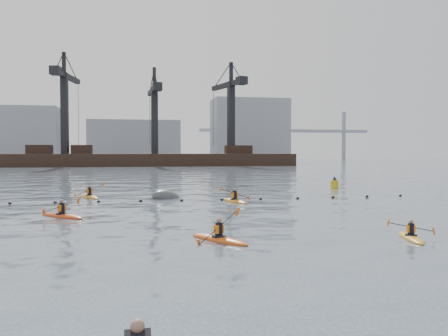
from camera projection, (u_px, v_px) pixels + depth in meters
The scene contains 11 objects.
ground at pixel (332, 280), 13.47m from camera, with size 400.00×400.00×0.00m, color #35424E.
float_line at pixel (202, 200), 35.49m from camera, with size 33.24×0.73×0.24m.
barge_pier at pixel (154, 158), 121.30m from camera, with size 72.00×19.30×29.50m.
skyline at pixel (156, 135), 161.03m from camera, with size 141.00×28.00×22.00m.
kayaker_0 at pixel (219, 238), 19.46m from camera, with size 2.33×3.18×1.39m.
kayaker_1 at pixel (411, 237), 19.88m from camera, with size 1.92×2.96×0.93m.
kayaker_2 at pixel (62, 215), 26.49m from camera, with size 2.96×3.03×1.13m.
kayaker_3 at pixel (235, 200), 34.45m from camera, with size 2.43×3.66×1.30m.
kayaker_5 at pixel (89, 196), 37.65m from camera, with size 2.32×3.57×1.32m.
mooring_buoy at pixel (166, 198), 37.31m from camera, with size 2.50×1.48×1.25m, color #3F4144.
nav_buoy at pixel (334, 184), 46.71m from camera, with size 0.77×0.77×1.40m.
Camera 1 is at (-5.55, -12.53, 3.67)m, focal length 38.00 mm.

